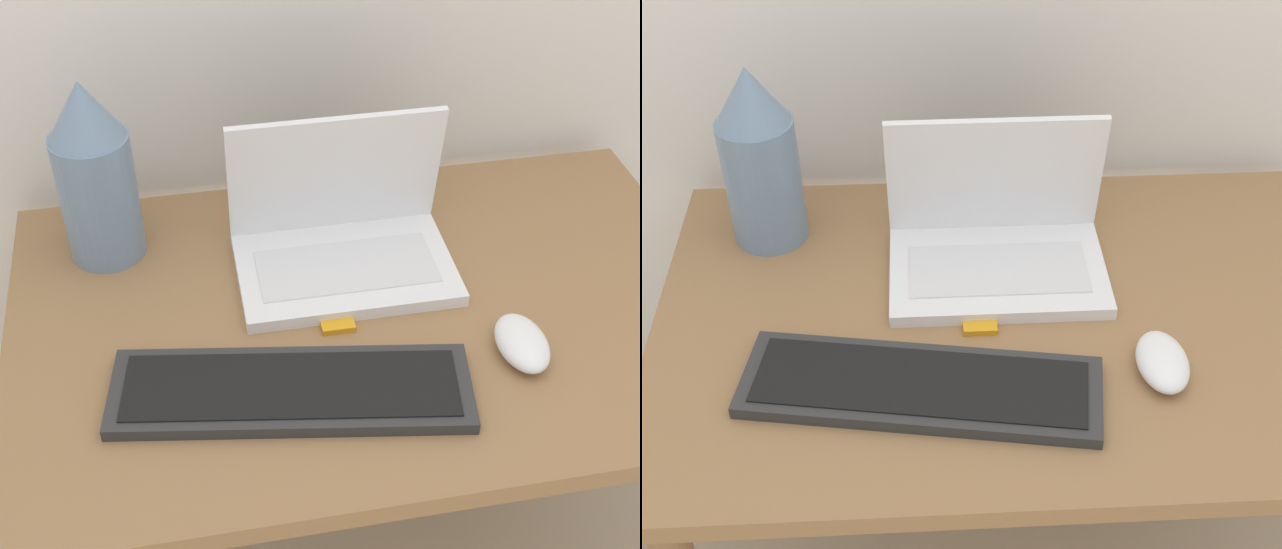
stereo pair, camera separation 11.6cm
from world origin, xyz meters
TOP-DOWN VIEW (x-y plane):
  - desk at (0.00, 0.33)m, footprint 1.02×0.66m
  - laptop at (-0.02, 0.44)m, footprint 0.32×0.21m
  - keyboard at (-0.14, 0.19)m, footprint 0.48×0.21m
  - mouse at (0.17, 0.21)m, footprint 0.07×0.11m
  - vase at (-0.37, 0.53)m, footprint 0.11×0.11m
  - mp3_player at (-0.06, 0.31)m, footprint 0.05×0.05m

SIDE VIEW (x-z plane):
  - desk at x=0.00m, z-range 0.26..0.99m
  - mp3_player at x=-0.06m, z-range 0.73..0.74m
  - keyboard at x=-0.14m, z-range 0.73..0.75m
  - mouse at x=0.17m, z-range 0.73..0.77m
  - laptop at x=-0.02m, z-range 0.67..0.89m
  - vase at x=-0.37m, z-range 0.73..1.01m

